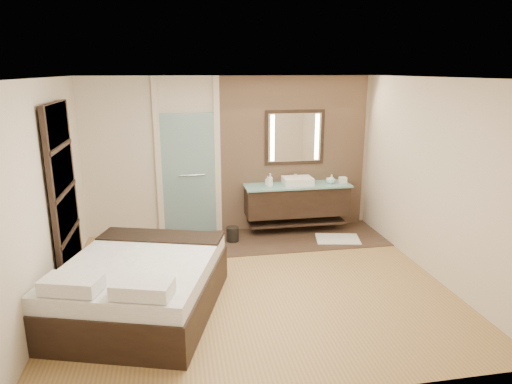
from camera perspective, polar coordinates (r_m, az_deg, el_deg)
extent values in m
plane|color=olive|center=(6.26, -0.25, -11.45)|extent=(5.00, 5.00, 0.00)
cube|color=#35241D|center=(7.80, 2.07, -5.89)|extent=(3.80, 1.30, 0.01)
cube|color=tan|center=(8.13, 4.71, 4.77)|extent=(2.60, 0.08, 2.70)
cube|color=black|center=(8.03, 5.11, -1.08)|extent=(1.80, 0.50, 0.50)
cube|color=black|center=(8.15, 5.05, -3.71)|extent=(1.71, 0.45, 0.04)
cube|color=#8ED9D4|center=(7.94, 5.20, 0.82)|extent=(1.85, 0.55, 0.03)
cube|color=white|center=(7.92, 5.21, 1.38)|extent=(0.50, 0.38, 0.13)
cylinder|color=silver|center=(8.10, 4.86, 1.83)|extent=(0.03, 0.03, 0.18)
cylinder|color=silver|center=(8.04, 4.95, 2.33)|extent=(0.02, 0.10, 0.02)
cube|color=black|center=(8.03, 4.84, 6.81)|extent=(1.06, 0.03, 0.96)
cube|color=white|center=(8.02, 4.87, 6.80)|extent=(0.94, 0.01, 0.84)
cube|color=beige|center=(7.92, 2.06, 6.74)|extent=(0.07, 0.01, 0.80)
cube|color=beige|center=(8.13, 7.63, 6.83)|extent=(0.07, 0.01, 0.80)
cube|color=#B5E5E5|center=(7.92, -8.39, 2.16)|extent=(0.90, 0.05, 2.10)
cylinder|color=silver|center=(7.87, -8.01, 2.10)|extent=(0.45, 0.03, 0.03)
cube|color=beige|center=(7.87, -12.13, 4.14)|extent=(0.10, 0.08, 2.70)
cube|color=beige|center=(7.90, -4.84, 4.46)|extent=(0.10, 0.08, 2.70)
cube|color=black|center=(6.49, -22.89, -0.37)|extent=(0.06, 1.20, 2.40)
cube|color=silver|center=(6.74, -22.01, -7.19)|extent=(0.02, 1.06, 0.52)
cube|color=silver|center=(6.55, -22.51, -2.42)|extent=(0.02, 1.06, 0.52)
cube|color=silver|center=(6.41, -23.03, 2.60)|extent=(0.02, 1.06, 0.52)
cube|color=silver|center=(6.32, -23.57, 7.80)|extent=(0.02, 1.06, 0.52)
cube|color=black|center=(5.71, -14.14, -12.14)|extent=(2.22, 2.50, 0.46)
cube|color=silver|center=(5.57, -14.36, -9.16)|extent=(2.16, 2.43, 0.19)
cube|color=black|center=(6.21, -11.81, -5.48)|extent=(1.69, 0.93, 0.04)
cube|color=silver|center=(4.96, -22.05, -10.67)|extent=(0.64, 0.47, 0.15)
cube|color=silver|center=(4.66, -13.99, -11.66)|extent=(0.64, 0.47, 0.15)
cube|color=silver|center=(7.89, 10.17, -5.80)|extent=(0.81, 0.64, 0.02)
cylinder|color=black|center=(7.66, -2.94, -5.34)|extent=(0.25, 0.25, 0.26)
cube|color=silver|center=(8.17, 10.79, 1.48)|extent=(0.12, 0.12, 0.10)
imported|color=white|center=(7.70, 1.79, 1.46)|extent=(0.11, 0.11, 0.24)
imported|color=#B2B2B2|center=(7.87, 1.45, 1.44)|extent=(0.09, 0.09, 0.15)
imported|color=silver|center=(8.07, 9.43, 1.61)|extent=(0.14, 0.14, 0.16)
imported|color=white|center=(8.12, 9.16, 1.44)|extent=(0.13, 0.13, 0.09)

